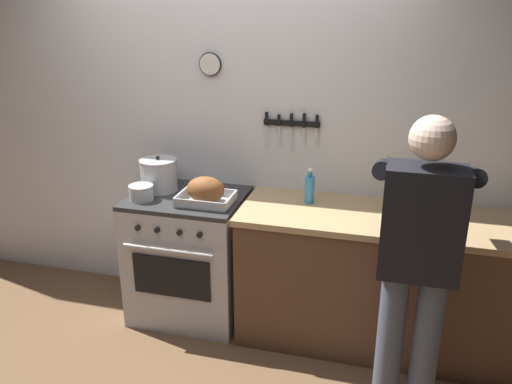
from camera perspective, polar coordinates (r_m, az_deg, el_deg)
The scene contains 11 objects.
wall_back at distance 3.66m, azimuth -2.53°, elevation 7.07°, with size 6.00×0.13×2.60m.
counter_block at distance 3.47m, azimuth 15.31°, elevation -9.53°, with size 2.03×0.65×0.90m.
stove at distance 3.71m, azimuth -7.29°, elevation -6.95°, with size 0.76×0.67×0.90m.
person_cook at distance 2.70m, azimuth 17.32°, elevation -6.71°, with size 0.51×0.63×1.66m.
roasting_pan at distance 3.35m, azimuth -5.53°, elevation 0.03°, with size 0.35×0.26×0.18m.
stock_pot at distance 3.63m, azimuth -10.60°, elevation 1.86°, with size 0.25×0.25×0.25m.
saucepan at distance 3.50m, azimuth -12.46°, elevation -0.05°, with size 0.16×0.16×0.10m.
cutting_board at distance 3.27m, azimuth 17.05°, elevation -2.71°, with size 0.36×0.24×0.02m, color tan.
bottle_cooking_oil at distance 3.46m, azimuth 17.31°, elevation 0.50°, with size 0.07×0.07×0.29m.
bottle_dish_soap at distance 3.36m, azimuth 5.90°, elevation 0.35°, with size 0.06×0.06×0.23m.
bottle_soy_sauce at distance 3.45m, azimuth 15.15°, elevation 0.10°, with size 0.06×0.06×0.21m.
Camera 1 is at (1.08, -2.04, 2.14)m, focal length 36.50 mm.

